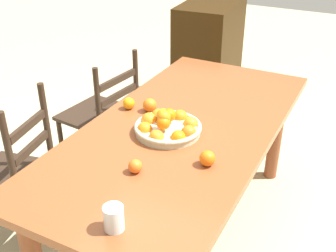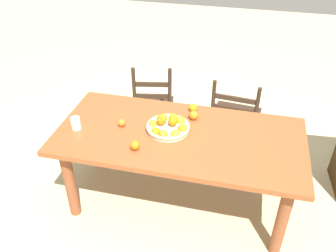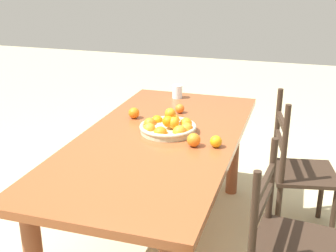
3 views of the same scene
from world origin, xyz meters
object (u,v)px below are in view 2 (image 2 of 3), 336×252
(fruit_bowl, at_px, (168,126))
(orange_loose_3, at_px, (135,145))
(orange_loose_0, at_px, (194,115))
(dining_table, at_px, (179,145))
(orange_loose_1, at_px, (122,123))
(drinking_glass, at_px, (76,123))
(chair_by_cabinet, at_px, (235,118))
(chair_near_window, at_px, (154,108))
(orange_loose_2, at_px, (193,108))

(fruit_bowl, distance_m, orange_loose_3, 0.35)
(orange_loose_0, bearing_deg, dining_table, -106.23)
(orange_loose_1, bearing_deg, drinking_glass, -160.76)
(fruit_bowl, bearing_deg, drinking_glass, -168.07)
(chair_by_cabinet, bearing_deg, orange_loose_1, 49.07)
(chair_near_window, bearing_deg, orange_loose_0, 120.30)
(orange_loose_3, bearing_deg, chair_by_cabinet, 57.97)
(dining_table, xyz_separation_m, orange_loose_2, (0.04, 0.36, 0.14))
(orange_loose_1, relative_size, orange_loose_2, 0.93)
(fruit_bowl, height_order, orange_loose_1, fruit_bowl)
(orange_loose_2, bearing_deg, chair_near_window, 136.60)
(fruit_bowl, relative_size, orange_loose_1, 5.53)
(dining_table, xyz_separation_m, orange_loose_1, (-0.48, 0.00, 0.14))
(chair_by_cabinet, bearing_deg, fruit_bowl, 63.71)
(chair_near_window, height_order, orange_loose_3, chair_near_window)
(orange_loose_2, bearing_deg, drinking_glass, -151.16)
(orange_loose_0, bearing_deg, chair_near_window, 131.40)
(fruit_bowl, xyz_separation_m, orange_loose_3, (-0.18, -0.30, 0.00))
(chair_near_window, distance_m, drinking_glass, 1.07)
(fruit_bowl, xyz_separation_m, orange_loose_2, (0.14, 0.32, -0.00))
(orange_loose_3, distance_m, drinking_glass, 0.56)
(orange_loose_0, xyz_separation_m, orange_loose_1, (-0.55, -0.23, -0.01))
(orange_loose_3, xyz_separation_m, drinking_glass, (-0.54, 0.14, 0.01))
(orange_loose_1, distance_m, orange_loose_2, 0.63)
(orange_loose_1, bearing_deg, chair_near_window, 87.71)
(chair_near_window, bearing_deg, chair_by_cabinet, 169.11)
(orange_loose_2, relative_size, orange_loose_3, 0.93)
(dining_table, bearing_deg, orange_loose_0, 73.77)
(fruit_bowl, xyz_separation_m, drinking_glass, (-0.72, -0.15, 0.01))
(chair_near_window, xyz_separation_m, orange_loose_2, (0.49, -0.46, 0.35))
(orange_loose_1, bearing_deg, orange_loose_0, 23.16)
(fruit_bowl, distance_m, orange_loose_1, 0.38)
(dining_table, xyz_separation_m, chair_by_cabinet, (0.40, 0.82, -0.21))
(orange_loose_1, bearing_deg, fruit_bowl, 4.95)
(orange_loose_0, xyz_separation_m, orange_loose_3, (-0.35, -0.50, -0.00))
(orange_loose_0, bearing_deg, orange_loose_2, 102.24)
(chair_by_cabinet, height_order, drinking_glass, chair_by_cabinet)
(fruit_bowl, relative_size, orange_loose_0, 4.48)
(orange_loose_2, distance_m, orange_loose_3, 0.70)
(orange_loose_1, distance_m, drinking_glass, 0.36)
(chair_by_cabinet, height_order, orange_loose_1, chair_by_cabinet)
(orange_loose_1, bearing_deg, orange_loose_2, 34.36)
(chair_by_cabinet, xyz_separation_m, orange_loose_1, (-0.87, -0.82, 0.35))
(dining_table, distance_m, chair_by_cabinet, 0.94)
(orange_loose_3, bearing_deg, drinking_glass, 165.08)
(orange_loose_0, bearing_deg, drinking_glass, -158.33)
(chair_near_window, distance_m, chair_by_cabinet, 0.84)
(chair_near_window, xyz_separation_m, orange_loose_1, (-0.03, -0.82, 0.35))
(dining_table, xyz_separation_m, chair_near_window, (-0.44, 0.82, -0.21))
(dining_table, bearing_deg, chair_near_window, 118.52)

